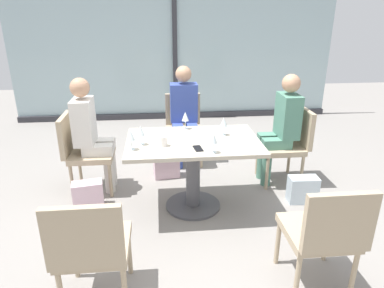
% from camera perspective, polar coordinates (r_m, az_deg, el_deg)
% --- Properties ---
extents(ground_plane, '(12.00, 12.00, 0.00)m').
position_cam_1_polar(ground_plane, '(3.65, 0.16, -10.12)').
color(ground_plane, gray).
extents(window_wall_backdrop, '(5.69, 0.10, 2.70)m').
position_cam_1_polar(window_wall_backdrop, '(6.35, -2.82, 14.93)').
color(window_wall_backdrop, '#9DB7BC').
rests_on(window_wall_backdrop, ground_plane).
extents(dining_table_main, '(1.27, 0.84, 0.73)m').
position_cam_1_polar(dining_table_main, '(3.41, 0.16, -2.32)').
color(dining_table_main, '#BCB29E').
rests_on(dining_table_main, ground_plane).
extents(chair_near_window, '(0.46, 0.51, 0.87)m').
position_cam_1_polar(chair_near_window, '(4.56, -1.38, 3.27)').
color(chair_near_window, tan).
rests_on(chair_near_window, ground_plane).
extents(chair_far_right, '(0.50, 0.46, 0.87)m').
position_cam_1_polar(chair_far_right, '(4.12, 15.68, 0.48)').
color(chair_far_right, tan).
rests_on(chair_far_right, ground_plane).
extents(chair_far_left, '(0.50, 0.46, 0.87)m').
position_cam_1_polar(chair_far_left, '(3.94, -17.55, -0.68)').
color(chair_far_left, tan).
rests_on(chair_far_left, ground_plane).
extents(chair_front_right, '(0.46, 0.50, 0.87)m').
position_cam_1_polar(chair_front_right, '(2.59, 20.96, -13.20)').
color(chair_front_right, tan).
rests_on(chair_front_right, ground_plane).
extents(chair_front_left, '(0.46, 0.50, 0.87)m').
position_cam_1_polar(chair_front_left, '(2.39, -16.21, -15.66)').
color(chair_front_left, tan).
rests_on(chair_front_left, ground_plane).
extents(person_near_window, '(0.34, 0.39, 1.26)m').
position_cam_1_polar(person_near_window, '(4.40, -1.29, 5.36)').
color(person_near_window, '#384C9E').
rests_on(person_near_window, ground_plane).
extents(person_far_right, '(0.39, 0.34, 1.26)m').
position_cam_1_polar(person_far_right, '(4.02, 14.51, 3.14)').
color(person_far_right, '#4C7F6B').
rests_on(person_far_right, ground_plane).
extents(person_far_left, '(0.39, 0.34, 1.26)m').
position_cam_1_polar(person_far_left, '(3.85, -16.29, 2.18)').
color(person_far_left, silver).
rests_on(person_far_left, ground_plane).
extents(wine_glass_0, '(0.07, 0.07, 0.18)m').
position_cam_1_polar(wine_glass_0, '(3.21, -8.42, 2.11)').
color(wine_glass_0, silver).
rests_on(wine_glass_0, dining_table_main).
extents(wine_glass_1, '(0.07, 0.07, 0.18)m').
position_cam_1_polar(wine_glass_1, '(3.00, 3.53, 0.90)').
color(wine_glass_1, silver).
rests_on(wine_glass_1, dining_table_main).
extents(wine_glass_2, '(0.07, 0.07, 0.18)m').
position_cam_1_polar(wine_glass_2, '(3.44, 5.21, 3.56)').
color(wine_glass_2, silver).
rests_on(wine_glass_2, dining_table_main).
extents(wine_glass_3, '(0.07, 0.07, 0.18)m').
position_cam_1_polar(wine_glass_3, '(3.11, -9.99, 1.34)').
color(wine_glass_3, silver).
rests_on(wine_glass_3, dining_table_main).
extents(wine_glass_4, '(0.07, 0.07, 0.18)m').
position_cam_1_polar(wine_glass_4, '(3.61, -1.11, 4.49)').
color(wine_glass_4, silver).
rests_on(wine_glass_4, dining_table_main).
extents(coffee_cup, '(0.08, 0.08, 0.09)m').
position_cam_1_polar(coffee_cup, '(3.19, -4.79, 0.47)').
color(coffee_cup, white).
rests_on(coffee_cup, dining_table_main).
extents(cell_phone_on_table, '(0.09, 0.15, 0.01)m').
position_cam_1_polar(cell_phone_on_table, '(3.12, 0.98, -0.73)').
color(cell_phone_on_table, black).
rests_on(cell_phone_on_table, dining_table_main).
extents(handbag_0, '(0.32, 0.20, 0.28)m').
position_cam_1_polar(handbag_0, '(4.20, -4.20, -3.62)').
color(handbag_0, beige).
rests_on(handbag_0, ground_plane).
extents(handbag_1, '(0.31, 0.17, 0.28)m').
position_cam_1_polar(handbag_1, '(3.85, 17.70, -7.11)').
color(handbag_1, silver).
rests_on(handbag_1, ground_plane).
extents(handbag_2, '(0.32, 0.21, 0.28)m').
position_cam_1_polar(handbag_2, '(3.72, -16.66, -7.99)').
color(handbag_2, beige).
rests_on(handbag_2, ground_plane).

